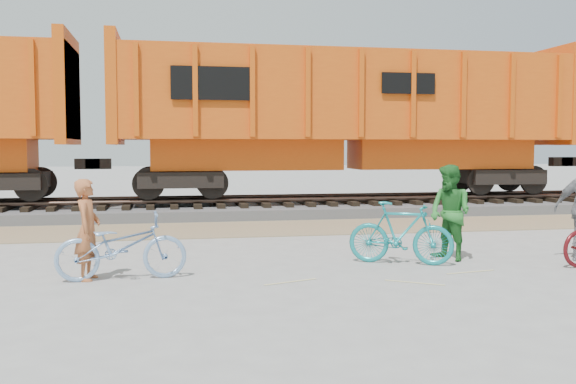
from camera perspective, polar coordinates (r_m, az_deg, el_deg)
The scene contains 9 objects.
ground at distance 10.67m, azimuth 4.73°, elevation -6.90°, with size 120.00×120.00×0.00m, color #9E9E99.
gravel_strip at distance 15.97m, azimuth -0.57°, elevation -3.21°, with size 120.00×3.00×0.02m, color tan.
ballast_bed at distance 19.39m, azimuth -2.41°, elevation -1.52°, with size 120.00×4.00×0.30m, color slate.
track at distance 19.36m, azimuth -2.41°, elevation -0.57°, with size 120.00×2.60×0.24m.
hopper_car_center at distance 19.88m, azimuth 5.16°, elevation 6.84°, with size 14.00×3.13×4.65m.
bicycle_blue at distance 10.08m, azimuth -14.59°, elevation -4.70°, with size 0.68×1.95×1.02m, color #83A7D4.
bicycle_teal at distance 11.23m, azimuth 9.99°, elevation -3.61°, with size 0.51×1.80×1.08m, color teal.
person_solo at distance 10.19m, azimuth -17.39°, elevation -3.20°, with size 0.56×0.37×1.54m, color #AD5C32.
person_man at distance 11.76m, azimuth 14.23°, elevation -1.79°, with size 0.83×0.65×1.71m, color #257029.
Camera 1 is at (-2.81, -10.09, 2.01)m, focal length 40.00 mm.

